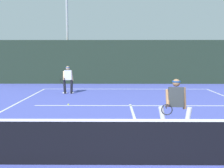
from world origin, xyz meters
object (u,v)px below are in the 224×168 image
at_px(player_far, 68,79).
at_px(tennis_ball, 68,104).
at_px(player_near, 175,104).
at_px(light_pole, 67,23).

relative_size(player_far, tennis_ball, 23.64).
xyz_separation_m(player_near, light_pole, (-5.35, 13.22, 3.71)).
bearing_deg(light_pole, player_far, -80.10).
distance_m(player_near, player_far, 8.58).
bearing_deg(tennis_ball, player_far, 100.17).
distance_m(player_far, tennis_ball, 3.40).
bearing_deg(player_near, light_pole, -60.18).
xyz_separation_m(player_far, light_pole, (-1.01, 5.82, 3.72)).
relative_size(player_near, player_far, 1.02).
relative_size(player_far, light_pole, 0.21).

